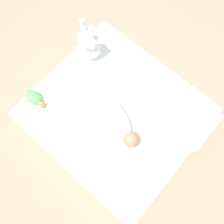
{
  "coord_description": "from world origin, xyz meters",
  "views": [
    {
      "loc": [
        0.27,
        -0.34,
        1.66
      ],
      "look_at": [
        -0.01,
        -0.03,
        0.18
      ],
      "focal_mm": 35.0,
      "sensor_mm": 36.0,
      "label": 1
    }
  ],
  "objects": [
    {
      "name": "turtle_plush",
      "position": [
        -0.5,
        -0.32,
        0.17
      ],
      "size": [
        0.17,
        0.09,
        0.09
      ],
      "color": "#51B756",
      "rests_on": "bed_mattress"
    },
    {
      "name": "pillow",
      "position": [
        0.4,
        0.28,
        0.19
      ],
      "size": [
        0.39,
        0.3,
        0.11
      ],
      "color": "white",
      "rests_on": "bed_mattress"
    },
    {
      "name": "ground_plane",
      "position": [
        0.0,
        0.0,
        0.0
      ],
      "size": [
        12.0,
        12.0,
        0.0
      ],
      "primitive_type": "plane",
      "color": "#7A6B56"
    },
    {
      "name": "bed_mattress",
      "position": [
        0.0,
        0.0,
        0.07
      ],
      "size": [
        1.16,
        1.05,
        0.13
      ],
      "color": "white",
      "rests_on": "ground_plane"
    },
    {
      "name": "swaddled_baby",
      "position": [
        0.01,
        -0.06,
        0.21
      ],
      "size": [
        0.51,
        0.25,
        0.16
      ],
      "rotation": [
        0.0,
        0.0,
        6.13
      ],
      "color": "white",
      "rests_on": "bed_mattress"
    },
    {
      "name": "bunny_plush",
      "position": [
        -0.45,
        0.23,
        0.27
      ],
      "size": [
        0.15,
        0.15,
        0.36
      ],
      "color": "white",
      "rests_on": "bed_mattress"
    }
  ]
}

